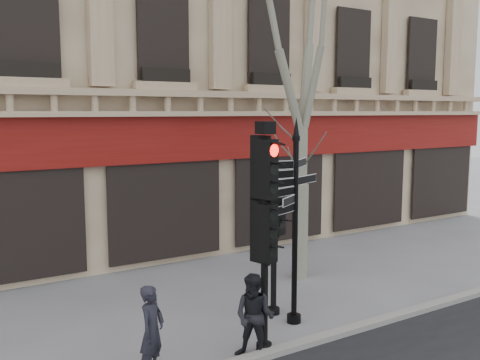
% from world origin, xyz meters
% --- Properties ---
extents(ground, '(80.00, 80.00, 0.00)m').
position_xyz_m(ground, '(0.00, 0.00, 0.00)').
color(ground, slate).
rests_on(ground, ground).
extents(kerb, '(80.00, 0.25, 0.12)m').
position_xyz_m(kerb, '(0.00, -1.40, 0.06)').
color(kerb, gray).
rests_on(kerb, ground).
extents(fingerpost, '(2.11, 2.11, 4.26)m').
position_xyz_m(fingerpost, '(0.49, -0.38, 2.86)').
color(fingerpost, black).
rests_on(fingerpost, ground).
extents(traffic_signal_main, '(0.53, 0.43, 4.19)m').
position_xyz_m(traffic_signal_main, '(-0.80, -1.16, 2.65)').
color(traffic_signal_main, black).
rests_on(traffic_signal_main, ground).
extents(traffic_signal_secondary, '(0.58, 0.50, 2.87)m').
position_xyz_m(traffic_signal_secondary, '(0.41, 0.24, 2.00)').
color(traffic_signal_secondary, black).
rests_on(traffic_signal_secondary, ground).
extents(plane_tree, '(3.62, 3.62, 9.62)m').
position_xyz_m(plane_tree, '(2.48, 1.94, 6.75)').
color(plane_tree, gray).
rests_on(plane_tree, ground).
extents(pedestrian_a, '(0.67, 0.64, 1.55)m').
position_xyz_m(pedestrian_a, '(-2.89, -0.93, 0.77)').
color(pedestrian_a, black).
rests_on(pedestrian_a, ground).
extents(pedestrian_b, '(0.92, 0.95, 1.53)m').
position_xyz_m(pedestrian_b, '(-1.11, -1.30, 0.77)').
color(pedestrian_b, black).
rests_on(pedestrian_b, ground).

